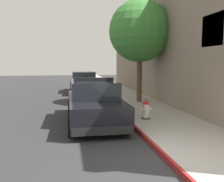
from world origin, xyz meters
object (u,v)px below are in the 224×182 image
Objects in this scene: parked_car_silver_ahead at (83,82)px; street_tree at (140,31)px; fire_hydrant at (146,110)px; police_cruiser at (94,103)px.

street_tree is (2.66, -5.93, 3.15)m from parked_car_silver_ahead.
parked_car_silver_ahead is 7.22m from street_tree.
street_tree is at bearing -65.87° from parked_car_silver_ahead.
street_tree is at bearing 77.11° from fire_hydrant.
street_tree reaches higher than parked_car_silver_ahead.
police_cruiser is at bearing -91.13° from parked_car_silver_ahead.
police_cruiser is 5.66m from street_tree.
police_cruiser reaches higher than fire_hydrant.
street_tree reaches higher than fire_hydrant.
street_tree is (2.85, 3.75, 3.15)m from police_cruiser.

